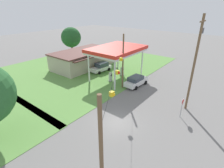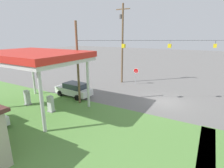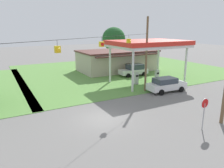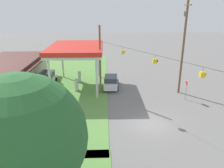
{
  "view_description": "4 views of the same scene",
  "coord_description": "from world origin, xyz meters",
  "px_view_note": "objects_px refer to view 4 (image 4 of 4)",
  "views": [
    {
      "loc": [
        -13.58,
        -9.95,
        12.54
      ],
      "look_at": [
        3.11,
        3.15,
        2.97
      ],
      "focal_mm": 28.0,
      "sensor_mm": 36.0,
      "label": 1
    },
    {
      "loc": [
        -3.96,
        19.14,
        7.35
      ],
      "look_at": [
        5.07,
        3.27,
        2.22
      ],
      "focal_mm": 28.0,
      "sensor_mm": 36.0,
      "label": 2
    },
    {
      "loc": [
        -7.53,
        -15.51,
        7.54
      ],
      "look_at": [
        2.86,
        3.53,
        1.9
      ],
      "focal_mm": 35.0,
      "sensor_mm": 36.0,
      "label": 3
    },
    {
      "loc": [
        -18.65,
        4.34,
        10.77
      ],
      "look_at": [
        4.83,
        3.61,
        2.46
      ],
      "focal_mm": 35.0,
      "sensor_mm": 36.0,
      "label": 4
    }
  ],
  "objects_px": {
    "gas_station_canopy": "(76,49)",
    "gas_station_store": "(10,73)",
    "utility_pole_main": "(184,43)",
    "car_at_pumps_front": "(111,81)",
    "car_at_pumps_rear": "(47,78)",
    "fuel_pump_near": "(77,85)",
    "stop_sign_roadside": "(187,86)",
    "fuel_pump_far": "(80,77)",
    "tree_west_verge": "(22,138)"
  },
  "relations": [
    {
      "from": "gas_station_canopy",
      "to": "car_at_pumps_rear",
      "type": "distance_m",
      "value": 6.48
    },
    {
      "from": "car_at_pumps_rear",
      "to": "stop_sign_roadside",
      "type": "height_order",
      "value": "stop_sign_roadside"
    },
    {
      "from": "fuel_pump_far",
      "to": "stop_sign_roadside",
      "type": "relative_size",
      "value": 0.66
    },
    {
      "from": "stop_sign_roadside",
      "to": "utility_pole_main",
      "type": "relative_size",
      "value": 0.21
    },
    {
      "from": "gas_station_store",
      "to": "car_at_pumps_rear",
      "type": "relative_size",
      "value": 2.9
    },
    {
      "from": "gas_station_canopy",
      "to": "car_at_pumps_rear",
      "type": "bearing_deg",
      "value": 78.22
    },
    {
      "from": "gas_station_canopy",
      "to": "gas_station_store",
      "type": "height_order",
      "value": "gas_station_canopy"
    },
    {
      "from": "car_at_pumps_front",
      "to": "car_at_pumps_rear",
      "type": "bearing_deg",
      "value": 83.06
    },
    {
      "from": "fuel_pump_near",
      "to": "car_at_pumps_front",
      "type": "relative_size",
      "value": 0.34
    },
    {
      "from": "fuel_pump_near",
      "to": "car_at_pumps_front",
      "type": "height_order",
      "value": "car_at_pumps_front"
    },
    {
      "from": "gas_station_canopy",
      "to": "fuel_pump_far",
      "type": "bearing_deg",
      "value": -0.05
    },
    {
      "from": "gas_station_store",
      "to": "stop_sign_roadside",
      "type": "distance_m",
      "value": 24.29
    },
    {
      "from": "gas_station_canopy",
      "to": "car_at_pumps_front",
      "type": "relative_size",
      "value": 2.06
    },
    {
      "from": "car_at_pumps_rear",
      "to": "stop_sign_roadside",
      "type": "xyz_separation_m",
      "value": [
        -6.16,
        -18.36,
        0.86
      ]
    },
    {
      "from": "gas_station_store",
      "to": "stop_sign_roadside",
      "type": "xyz_separation_m",
      "value": [
        -6.1,
        -23.52,
        -0.01
      ]
    },
    {
      "from": "gas_station_store",
      "to": "fuel_pump_far",
      "type": "bearing_deg",
      "value": -84.79
    },
    {
      "from": "gas_station_store",
      "to": "tree_west_verge",
      "type": "distance_m",
      "value": 24.22
    },
    {
      "from": "stop_sign_roadside",
      "to": "gas_station_store",
      "type": "bearing_deg",
      "value": -104.53
    },
    {
      "from": "utility_pole_main",
      "to": "gas_station_canopy",
      "type": "bearing_deg",
      "value": 78.41
    },
    {
      "from": "fuel_pump_near",
      "to": "stop_sign_roadside",
      "type": "relative_size",
      "value": 0.66
    },
    {
      "from": "car_at_pumps_rear",
      "to": "utility_pole_main",
      "type": "height_order",
      "value": "utility_pole_main"
    },
    {
      "from": "gas_station_store",
      "to": "fuel_pump_near",
      "type": "bearing_deg",
      "value": -105.45
    },
    {
      "from": "fuel_pump_far",
      "to": "utility_pole_main",
      "type": "height_order",
      "value": "utility_pole_main"
    },
    {
      "from": "gas_station_canopy",
      "to": "car_at_pumps_front",
      "type": "height_order",
      "value": "gas_station_canopy"
    },
    {
      "from": "gas_station_store",
      "to": "fuel_pump_far",
      "type": "relative_size",
      "value": 8.22
    },
    {
      "from": "gas_station_canopy",
      "to": "utility_pole_main",
      "type": "relative_size",
      "value": 0.85
    },
    {
      "from": "fuel_pump_near",
      "to": "gas_station_canopy",
      "type": "bearing_deg",
      "value": 0.05
    },
    {
      "from": "car_at_pumps_front",
      "to": "gas_station_canopy",
      "type": "bearing_deg",
      "value": 84.79
    },
    {
      "from": "car_at_pumps_rear",
      "to": "tree_west_verge",
      "type": "relative_size",
      "value": 0.57
    },
    {
      "from": "gas_station_store",
      "to": "utility_pole_main",
      "type": "height_order",
      "value": "utility_pole_main"
    },
    {
      "from": "car_at_pumps_rear",
      "to": "stop_sign_roadside",
      "type": "bearing_deg",
      "value": 74.71
    },
    {
      "from": "car_at_pumps_front",
      "to": "car_at_pumps_rear",
      "type": "xyz_separation_m",
      "value": [
        1.66,
        9.35,
        0.05
      ]
    },
    {
      "from": "gas_station_canopy",
      "to": "utility_pole_main",
      "type": "xyz_separation_m",
      "value": [
        -2.79,
        -13.62,
        1.21
      ]
    },
    {
      "from": "gas_station_canopy",
      "to": "fuel_pump_far",
      "type": "relative_size",
      "value": 6.08
    },
    {
      "from": "car_at_pumps_rear",
      "to": "stop_sign_roadside",
      "type": "relative_size",
      "value": 1.87
    },
    {
      "from": "gas_station_store",
      "to": "tree_west_verge",
      "type": "height_order",
      "value": "tree_west_verge"
    },
    {
      "from": "fuel_pump_far",
      "to": "car_at_pumps_front",
      "type": "height_order",
      "value": "car_at_pumps_front"
    },
    {
      "from": "fuel_pump_near",
      "to": "stop_sign_roadside",
      "type": "bearing_deg",
      "value": -103.87
    },
    {
      "from": "gas_station_canopy",
      "to": "car_at_pumps_rear",
      "type": "xyz_separation_m",
      "value": [
        0.97,
        4.67,
        -4.38
      ]
    },
    {
      "from": "utility_pole_main",
      "to": "tree_west_verge",
      "type": "bearing_deg",
      "value": 143.26
    },
    {
      "from": "fuel_pump_far",
      "to": "utility_pole_main",
      "type": "xyz_separation_m",
      "value": [
        -4.6,
        -13.62,
        5.75
      ]
    },
    {
      "from": "gas_station_canopy",
      "to": "gas_station_store",
      "type": "xyz_separation_m",
      "value": [
        0.91,
        9.83,
        -3.5
      ]
    },
    {
      "from": "car_at_pumps_rear",
      "to": "tree_west_verge",
      "type": "xyz_separation_m",
      "value": [
        -21.92,
        -4.74,
        4.17
      ]
    },
    {
      "from": "fuel_pump_far",
      "to": "stop_sign_roadside",
      "type": "height_order",
      "value": "stop_sign_roadside"
    },
    {
      "from": "tree_west_verge",
      "to": "utility_pole_main",
      "type": "bearing_deg",
      "value": -36.74
    },
    {
      "from": "car_at_pumps_rear",
      "to": "fuel_pump_near",
      "type": "bearing_deg",
      "value": 62.5
    },
    {
      "from": "fuel_pump_near",
      "to": "utility_pole_main",
      "type": "distance_m",
      "value": 14.82
    },
    {
      "from": "utility_pole_main",
      "to": "car_at_pumps_rear",
      "type": "bearing_deg",
      "value": 78.37
    },
    {
      "from": "car_at_pumps_rear",
      "to": "tree_west_verge",
      "type": "height_order",
      "value": "tree_west_verge"
    },
    {
      "from": "car_at_pumps_rear",
      "to": "gas_station_store",
      "type": "bearing_deg",
      "value": -86.04
    }
  ]
}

